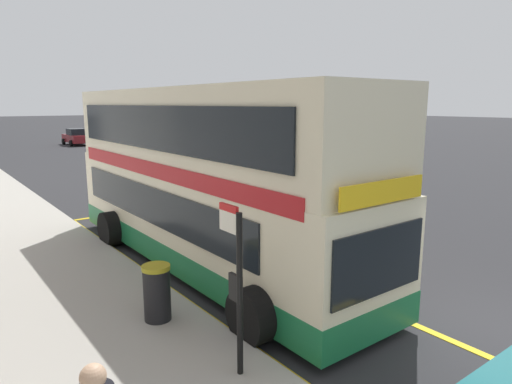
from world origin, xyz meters
TOP-DOWN VIEW (x-y plane):
  - ground_plane at (0.00, 32.00)m, footprint 260.00×260.00m
  - double_decker_bus at (-2.46, 6.81)m, footprint 3.18×10.78m
  - bus_bay_markings at (-2.48, 6.62)m, footprint 3.05×13.71m
  - bus_stop_sign at (-4.62, 2.26)m, footprint 0.09×0.51m
  - parked_car_maroon_distant at (4.93, 43.66)m, footprint 2.09×4.20m
  - parked_car_silver_across at (2.74, 18.96)m, footprint 2.09×4.20m
  - litter_bin at (-4.85, 4.48)m, footprint 0.51×0.51m

SIDE VIEW (x-z plane):
  - ground_plane at x=0.00m, z-range 0.00..0.00m
  - bus_bay_markings at x=-2.48m, z-range 0.00..0.01m
  - litter_bin at x=-4.85m, z-range 0.14..1.19m
  - parked_car_maroon_distant at x=4.93m, z-range -0.01..1.61m
  - parked_car_silver_across at x=2.74m, z-range -0.01..1.61m
  - bus_stop_sign at x=-4.62m, z-range 0.39..2.89m
  - double_decker_bus at x=-2.46m, z-range -0.14..4.26m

